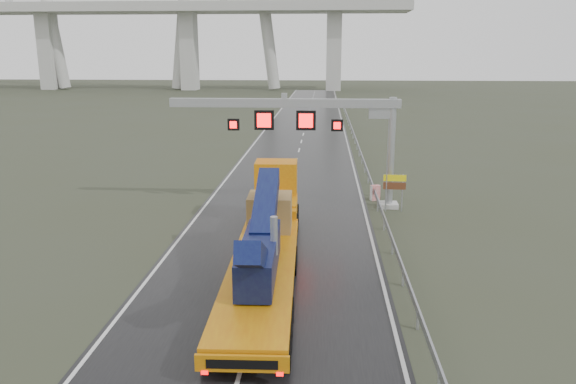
# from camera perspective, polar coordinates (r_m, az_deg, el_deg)

# --- Properties ---
(ground) EXTENTS (400.00, 400.00, 0.00)m
(ground) POSITION_cam_1_polar(r_m,az_deg,el_deg) (20.78, -3.94, -14.52)
(ground) COLOR #343928
(ground) RESTS_ON ground
(road) EXTENTS (11.00, 200.00, 0.02)m
(road) POSITION_cam_1_polar(r_m,az_deg,el_deg) (58.99, 1.13, 4.25)
(road) COLOR black
(road) RESTS_ON ground
(guardrail) EXTENTS (0.20, 140.00, 1.40)m
(guardrail) POSITION_cam_1_polar(r_m,az_deg,el_deg) (49.10, 7.75, 2.99)
(guardrail) COLOR gray
(guardrail) RESTS_ON ground
(sign_gantry) EXTENTS (14.90, 1.20, 7.42)m
(sign_gantry) POSITION_cam_1_polar(r_m,az_deg,el_deg) (36.35, 2.96, 7.14)
(sign_gantry) COLOR beige
(sign_gantry) RESTS_ON ground
(heavy_haul_truck) EXTENTS (3.22, 18.89, 4.42)m
(heavy_haul_truck) POSITION_cam_1_polar(r_m,az_deg,el_deg) (27.33, -2.01, -3.50)
(heavy_haul_truck) COLOR #CA860B
(heavy_haul_truck) RESTS_ON ground
(exit_sign_pair) EXTENTS (1.43, 0.10, 2.45)m
(exit_sign_pair) POSITION_cam_1_polar(r_m,az_deg,el_deg) (36.33, 10.76, 0.66)
(exit_sign_pair) COLOR #9DA1A6
(exit_sign_pair) RESTS_ON ground
(striped_barrier) EXTENTS (0.71, 0.56, 1.06)m
(striped_barrier) POSITION_cam_1_polar(r_m,az_deg,el_deg) (39.21, 8.84, -0.07)
(striped_barrier) COLOR red
(striped_barrier) RESTS_ON ground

